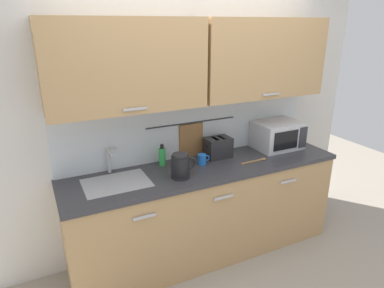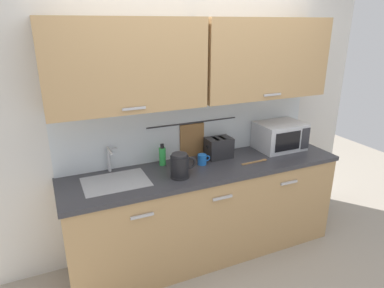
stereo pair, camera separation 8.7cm
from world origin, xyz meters
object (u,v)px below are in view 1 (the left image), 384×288
object	(u,v)px
mug_near_sink	(179,162)
toaster	(218,147)
mug_by_kettle	(202,159)
electric_kettle	(181,166)
dish_soap_bottle	(162,156)
microwave	(277,135)
wooden_spoon	(257,160)

from	to	relation	value
mug_near_sink	toaster	distance (m)	0.44
mug_by_kettle	mug_near_sink	bearing A→B (deg)	171.59
mug_near_sink	mug_by_kettle	distance (m)	0.22
electric_kettle	mug_by_kettle	size ratio (longest dim) A/B	1.89
dish_soap_bottle	mug_near_sink	xyz separation A→B (m)	(0.12, -0.10, -0.04)
toaster	mug_by_kettle	size ratio (longest dim) A/B	2.13
microwave	electric_kettle	size ratio (longest dim) A/B	2.03
mug_near_sink	mug_by_kettle	world-z (taller)	same
mug_near_sink	wooden_spoon	xyz separation A→B (m)	(0.70, -0.19, -0.04)
electric_kettle	mug_near_sink	size ratio (longest dim) A/B	1.89
dish_soap_bottle	mug_by_kettle	world-z (taller)	dish_soap_bottle
microwave	electric_kettle	distance (m)	1.19
mug_by_kettle	wooden_spoon	world-z (taller)	mug_by_kettle
toaster	mug_near_sink	bearing A→B (deg)	-171.96
microwave	dish_soap_bottle	size ratio (longest dim) A/B	2.35
mug_near_sink	toaster	size ratio (longest dim) A/B	0.47
electric_kettle	toaster	xyz separation A→B (m)	(0.50, 0.26, -0.01)
electric_kettle	wooden_spoon	xyz separation A→B (m)	(0.77, 0.01, -0.10)
dish_soap_bottle	mug_by_kettle	distance (m)	0.36
wooden_spoon	microwave	bearing A→B (deg)	27.74
mug_near_sink	mug_by_kettle	size ratio (longest dim) A/B	1.00
electric_kettle	microwave	bearing A→B (deg)	10.55
wooden_spoon	dish_soap_bottle	bearing A→B (deg)	160.19
dish_soap_bottle	toaster	bearing A→B (deg)	-4.41
dish_soap_bottle	toaster	distance (m)	0.55
mug_by_kettle	wooden_spoon	distance (m)	0.52
electric_kettle	dish_soap_bottle	xyz separation A→B (m)	(-0.05, 0.30, -0.01)
toaster	mug_by_kettle	xyz separation A→B (m)	(-0.22, -0.09, -0.05)
microwave	mug_near_sink	xyz separation A→B (m)	(-1.10, -0.02, -0.09)
microwave	mug_near_sink	world-z (taller)	microwave
dish_soap_bottle	mug_near_sink	size ratio (longest dim) A/B	1.63
mug_near_sink	wooden_spoon	distance (m)	0.73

